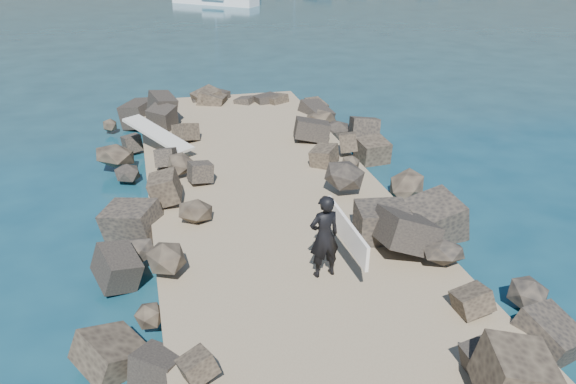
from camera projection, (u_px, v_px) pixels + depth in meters
name	position (u px, v px, depth m)	size (l,w,h in m)	color
ground	(278.00, 233.00, 15.62)	(800.00, 800.00, 0.00)	#0F384C
jetty	(299.00, 261.00, 13.72)	(6.00, 26.00, 0.60)	#8C7759
riprap_left	(160.00, 258.00, 13.46)	(2.60, 22.00, 1.00)	#272421
riprap_right	(416.00, 229.00, 14.71)	(2.60, 22.00, 1.00)	black
surfboard_resting	(158.00, 138.00, 19.03)	(0.63, 2.52, 0.08)	silver
surfer_with_board	(327.00, 236.00, 12.31)	(0.88, 2.11, 1.70)	black
sailboat_c	(215.00, 0.00, 55.53)	(7.12, 6.42, 9.41)	white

